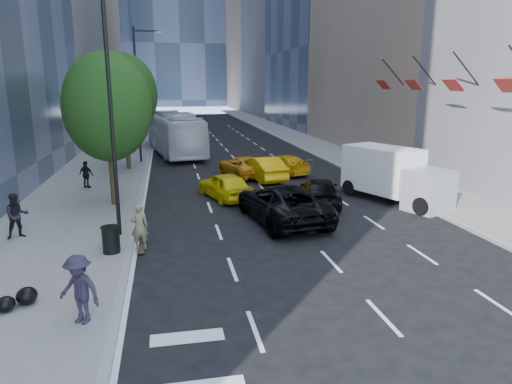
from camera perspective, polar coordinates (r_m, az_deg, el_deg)
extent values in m
plane|color=black|center=(16.10, 5.97, -8.88)|extent=(160.00, 160.00, 0.00)
cube|color=slate|center=(44.85, -16.88, 5.15)|extent=(6.00, 120.00, 0.15)
cube|color=slate|center=(46.91, 6.99, 5.97)|extent=(4.00, 120.00, 0.15)
cube|color=gray|center=(116.83, 2.30, 22.74)|extent=(20.00, 24.00, 50.00)
cylinder|color=black|center=(18.35, -17.70, 9.87)|extent=(0.16, 0.16, 10.00)
cylinder|color=black|center=(36.28, -14.62, 11.53)|extent=(0.16, 0.16, 10.00)
cylinder|color=black|center=(36.42, -13.58, 19.01)|extent=(1.80, 0.12, 0.12)
cube|color=#99998C|center=(36.40, -12.08, 18.93)|extent=(0.50, 0.22, 0.15)
cylinder|color=black|center=(23.78, -17.51, 2.22)|extent=(0.30, 0.30, 3.15)
ellipsoid|color=black|center=(23.40, -18.08, 10.06)|extent=(4.20, 4.20, 5.25)
cylinder|color=black|center=(33.59, -15.76, 5.66)|extent=(0.30, 0.30, 3.38)
ellipsoid|color=black|center=(33.33, -16.14, 11.60)|extent=(4.50, 4.50, 5.62)
cylinder|color=black|center=(46.51, -14.55, 7.48)|extent=(0.30, 0.30, 2.93)
ellipsoid|color=black|center=(46.31, -14.78, 11.20)|extent=(3.90, 3.90, 4.88)
cylinder|color=black|center=(54.35, -13.32, 9.56)|extent=(0.14, 0.14, 5.20)
imported|color=black|center=(54.27, -13.41, 11.24)|extent=(2.48, 0.53, 1.00)
cube|color=#B8312A|center=(23.58, 28.96, 11.58)|extent=(0.64, 1.30, 0.64)
cylinder|color=black|center=(27.17, 24.76, 13.85)|extent=(1.75, 0.08, 1.75)
cube|color=#B8312A|center=(26.79, 23.43, 12.17)|extent=(0.64, 1.30, 0.64)
cylinder|color=black|center=(30.53, 20.31, 14.06)|extent=(1.75, 0.08, 1.75)
cube|color=#B8312A|center=(30.19, 19.09, 12.55)|extent=(0.64, 1.30, 0.64)
cylinder|color=black|center=(34.02, 16.75, 14.17)|extent=(1.75, 0.08, 1.75)
cube|color=#B8312A|center=(33.72, 15.64, 12.80)|extent=(0.64, 1.30, 0.64)
imported|color=olive|center=(17.30, -14.35, -4.57)|extent=(0.66, 0.46, 1.74)
imported|color=black|center=(20.53, 3.30, -1.41)|extent=(3.61, 6.38, 1.68)
imported|color=black|center=(23.62, 7.99, 0.04)|extent=(2.91, 4.95, 1.35)
imported|color=#DCC50B|center=(24.60, -3.88, 0.81)|extent=(2.88, 4.57, 1.45)
imported|color=gold|center=(29.33, 0.87, 2.97)|extent=(2.41, 4.86, 1.53)
imported|color=orange|center=(30.56, -1.57, 3.22)|extent=(3.28, 5.23, 1.35)
imported|color=#E19E0B|center=(31.47, 3.40, 3.46)|extent=(3.38, 4.86, 1.31)
imported|color=silver|center=(41.05, -10.14, 7.25)|extent=(4.97, 13.33, 3.63)
cube|color=white|center=(25.38, 15.48, 2.79)|extent=(3.48, 4.52, 2.36)
cube|color=gray|center=(23.70, 20.79, 0.16)|extent=(2.53, 2.39, 2.01)
cylinder|color=black|center=(22.91, 20.02, -1.69)|extent=(0.62, 0.93, 0.87)
cylinder|color=black|center=(24.38, 22.61, -1.03)|extent=(0.62, 0.93, 0.87)
cylinder|color=black|center=(25.88, 11.66, 0.53)|extent=(0.62, 0.93, 0.87)
cylinder|color=black|center=(27.19, 14.40, 1.00)|extent=(0.62, 0.93, 0.87)
imported|color=black|center=(20.16, -27.73, -2.64)|extent=(1.08, 0.99, 1.80)
imported|color=black|center=(28.20, -20.45, 2.06)|extent=(1.00, 0.81, 1.59)
imported|color=#282233|center=(12.49, -21.23, -11.29)|extent=(1.36, 1.20, 1.82)
cylinder|color=black|center=(17.24, -17.67, -5.75)|extent=(0.62, 0.62, 0.93)
ellipsoid|color=black|center=(14.35, -26.73, -11.51)|extent=(0.56, 0.62, 0.48)
ellipsoid|color=black|center=(14.19, -28.84, -12.18)|extent=(0.49, 0.54, 0.42)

